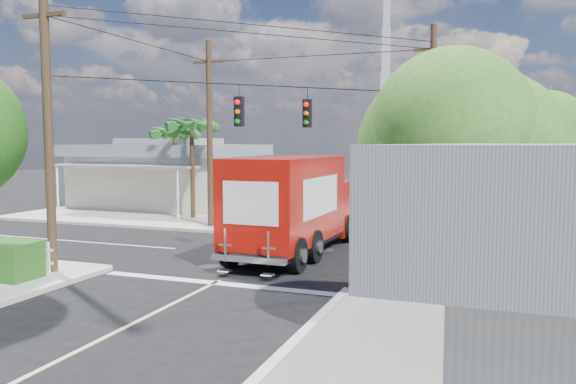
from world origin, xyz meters
The scene contains 14 objects.
ground centered at (0.00, 0.00, 0.00)m, with size 120.00×120.00×0.00m, color black.
sidewalk_ne centered at (10.88, 10.88, 0.07)m, with size 14.12×14.12×0.14m.
sidewalk_nw centered at (-10.88, 10.88, 0.07)m, with size 14.12×14.12×0.14m.
road_markings centered at (0.00, -1.47, 0.01)m, with size 32.00×32.00×0.01m.
building_nw centered at (-12.00, 12.46, 2.22)m, with size 10.80×10.20×4.30m.
radio_tower centered at (0.50, 20.00, 5.64)m, with size 0.80×0.80×17.00m.
tree_ne_front centered at (7.21, 6.76, 4.77)m, with size 4.21×4.14×6.66m.
tree_ne_back centered at (9.81, 8.96, 4.19)m, with size 3.77×3.66×5.82m.
tree_se centered at (7.01, -7.24, 4.04)m, with size 3.67×3.54×5.62m.
palm_nw_front centered at (-7.50, 7.50, 5.04)m, with size 3.01×3.08×5.59m.
palm_nw_back centered at (-9.50, 9.00, 4.67)m, with size 3.01×3.08×5.19m.
utility_poles centered at (-1.58, 1.60, 4.67)m, with size 12.00×10.68×9.00m.
vending_boxes centered at (6.50, 6.20, 0.69)m, with size 1.90×0.50×1.10m.
delivery_truck centered at (0.73, 0.66, 1.85)m, with size 2.87×8.50×3.65m.
Camera 1 is at (7.72, -18.89, 4.15)m, focal length 35.00 mm.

